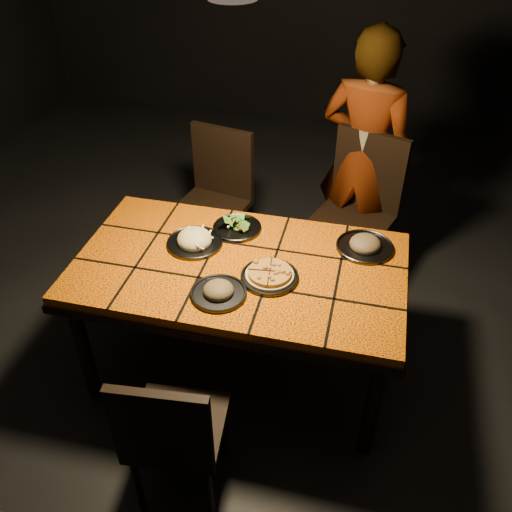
% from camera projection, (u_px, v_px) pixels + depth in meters
% --- Properties ---
extents(room_shell, '(6.04, 7.04, 3.08)m').
position_uv_depth(room_shell, '(236.00, 117.00, 2.17)').
color(room_shell, black).
rests_on(room_shell, ground).
extents(dining_table, '(1.62, 0.92, 0.75)m').
position_uv_depth(dining_table, '(240.00, 276.00, 2.68)').
color(dining_table, orange).
rests_on(dining_table, ground).
extents(chair_near, '(0.42, 0.42, 0.86)m').
position_uv_depth(chair_near, '(172.00, 432.00, 2.18)').
color(chair_near, black).
rests_on(chair_near, ground).
extents(chair_far_left, '(0.51, 0.51, 0.95)m').
position_uv_depth(chair_far_left, '(216.00, 191.00, 3.57)').
color(chair_far_left, black).
rests_on(chair_far_left, ground).
extents(chair_far_right, '(0.59, 0.59, 1.02)m').
position_uv_depth(chair_far_right, '(358.00, 204.00, 3.38)').
color(chair_far_right, black).
rests_on(chair_far_right, ground).
extents(diner, '(0.67, 0.53, 1.61)m').
position_uv_depth(diner, '(364.00, 157.00, 3.39)').
color(diner, brown).
rests_on(diner, ground).
extents(plate_pizza, '(0.27, 0.27, 0.04)m').
position_uv_depth(plate_pizza, '(270.00, 275.00, 2.53)').
color(plate_pizza, '#3B3C41').
rests_on(plate_pizza, dining_table).
extents(plate_pasta, '(0.29, 0.29, 0.09)m').
position_uv_depth(plate_pasta, '(195.00, 240.00, 2.74)').
color(plate_pasta, '#3B3C41').
rests_on(plate_pasta, dining_table).
extents(plate_salad, '(0.26, 0.26, 0.07)m').
position_uv_depth(plate_salad, '(237.00, 225.00, 2.85)').
color(plate_salad, '#3B3C41').
rests_on(plate_salad, dining_table).
extents(plate_mushroom_a, '(0.26, 0.26, 0.08)m').
position_uv_depth(plate_mushroom_a, '(219.00, 291.00, 2.44)').
color(plate_mushroom_a, '#3B3C41').
rests_on(plate_mushroom_a, dining_table).
extents(plate_mushroom_b, '(0.29, 0.29, 0.09)m').
position_uv_depth(plate_mushroom_b, '(365.00, 244.00, 2.72)').
color(plate_mushroom_b, '#3B3C41').
rests_on(plate_mushroom_b, dining_table).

